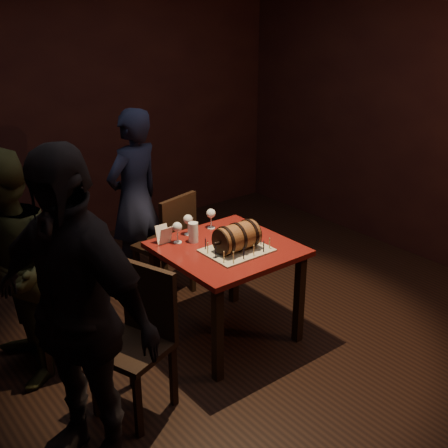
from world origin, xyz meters
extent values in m
plane|color=black|center=(0.00, 0.00, 0.00)|extent=(5.00, 5.00, 0.00)
cube|color=black|center=(0.00, 2.50, 1.40)|extent=(5.00, 0.04, 2.80)
cube|color=black|center=(2.50, 0.00, 1.40)|extent=(0.04, 5.00, 2.80)
cube|color=#520F0D|center=(0.09, 0.09, 0.73)|extent=(0.90, 0.90, 0.04)
cube|color=black|center=(-0.29, -0.29, 0.35)|extent=(0.06, 0.06, 0.71)
cube|color=black|center=(0.47, -0.29, 0.35)|extent=(0.06, 0.06, 0.71)
cube|color=black|center=(-0.29, 0.47, 0.35)|extent=(0.06, 0.06, 0.71)
cube|color=black|center=(0.47, 0.47, 0.35)|extent=(0.06, 0.06, 0.71)
cube|color=#A9A288|center=(0.09, -0.02, 0.76)|extent=(0.45, 0.35, 0.01)
cylinder|color=brown|center=(0.09, -0.02, 0.86)|extent=(0.29, 0.19, 0.19)
cylinder|color=black|center=(-0.01, -0.02, 0.86)|extent=(0.02, 0.21, 0.21)
cylinder|color=black|center=(0.09, -0.02, 0.86)|extent=(0.02, 0.21, 0.21)
cylinder|color=black|center=(0.20, -0.02, 0.86)|extent=(0.02, 0.21, 0.21)
cylinder|color=black|center=(-0.05, -0.02, 0.86)|extent=(0.01, 0.18, 0.18)
cylinder|color=black|center=(0.24, -0.02, 0.86)|extent=(0.01, 0.18, 0.18)
cylinder|color=black|center=(-0.08, -0.02, 0.86)|extent=(0.04, 0.02, 0.02)
sphere|color=black|center=(-0.10, -0.02, 0.86)|extent=(0.03, 0.03, 0.03)
cylinder|color=#EFE48E|center=(-0.06, -0.17, 0.80)|extent=(0.01, 0.01, 0.08)
cylinder|color=black|center=(-0.06, -0.17, 0.85)|extent=(0.00, 0.00, 0.01)
cylinder|color=black|center=(0.03, -0.17, 0.80)|extent=(0.01, 0.01, 0.08)
cylinder|color=black|center=(0.03, -0.17, 0.85)|extent=(0.00, 0.00, 0.01)
cylinder|color=#EFE48E|center=(0.13, -0.17, 0.80)|extent=(0.01, 0.01, 0.08)
cylinder|color=black|center=(0.13, -0.17, 0.85)|extent=(0.00, 0.00, 0.01)
cylinder|color=black|center=(0.22, -0.17, 0.80)|extent=(0.01, 0.01, 0.08)
cylinder|color=black|center=(0.22, -0.17, 0.85)|extent=(0.00, 0.00, 0.01)
cylinder|color=#EFE48E|center=(0.29, -0.15, 0.80)|extent=(0.01, 0.01, 0.08)
cylinder|color=black|center=(0.29, -0.15, 0.85)|extent=(0.00, 0.00, 0.01)
cylinder|color=black|center=(0.29, -0.06, 0.80)|extent=(0.01, 0.01, 0.08)
cylinder|color=black|center=(0.29, -0.06, 0.85)|extent=(0.00, 0.00, 0.01)
cylinder|color=#EFE48E|center=(0.29, 0.03, 0.80)|extent=(0.01, 0.01, 0.08)
cylinder|color=black|center=(0.29, 0.03, 0.85)|extent=(0.00, 0.00, 0.01)
cylinder|color=black|center=(0.29, 0.12, 0.80)|extent=(0.01, 0.01, 0.08)
cylinder|color=black|center=(0.29, 0.12, 0.85)|extent=(0.00, 0.00, 0.01)
cylinder|color=#EFE48E|center=(0.20, 0.12, 0.80)|extent=(0.01, 0.01, 0.08)
cylinder|color=black|center=(0.20, 0.12, 0.85)|extent=(0.00, 0.00, 0.01)
cylinder|color=black|center=(0.11, 0.12, 0.80)|extent=(0.01, 0.01, 0.08)
cylinder|color=black|center=(0.11, 0.12, 0.85)|extent=(0.00, 0.00, 0.01)
cylinder|color=#EFE48E|center=(0.02, 0.12, 0.80)|extent=(0.01, 0.01, 0.08)
cylinder|color=black|center=(0.02, 0.12, 0.85)|extent=(0.00, 0.00, 0.01)
cylinder|color=black|center=(-0.07, 0.12, 0.80)|extent=(0.01, 0.01, 0.08)
cylinder|color=black|center=(-0.07, 0.12, 0.85)|extent=(0.00, 0.00, 0.01)
cylinder|color=#EFE48E|center=(-0.10, 0.06, 0.80)|extent=(0.01, 0.01, 0.08)
cylinder|color=black|center=(-0.10, 0.06, 0.85)|extent=(0.00, 0.00, 0.01)
cylinder|color=black|center=(-0.10, -0.03, 0.80)|extent=(0.01, 0.01, 0.08)
cylinder|color=black|center=(-0.10, -0.03, 0.85)|extent=(0.00, 0.00, 0.01)
cylinder|color=#EFE48E|center=(-0.10, -0.12, 0.80)|extent=(0.01, 0.01, 0.08)
cylinder|color=black|center=(-0.10, -0.12, 0.85)|extent=(0.00, 0.00, 0.01)
cylinder|color=silver|center=(-0.15, 0.36, 0.75)|extent=(0.06, 0.06, 0.01)
cylinder|color=silver|center=(-0.15, 0.36, 0.80)|extent=(0.01, 0.01, 0.09)
sphere|color=silver|center=(-0.15, 0.36, 0.88)|extent=(0.07, 0.07, 0.07)
sphere|color=#591114|center=(-0.15, 0.36, 0.87)|extent=(0.05, 0.05, 0.05)
cylinder|color=silver|center=(-0.01, 0.44, 0.75)|extent=(0.06, 0.06, 0.01)
cylinder|color=silver|center=(-0.01, 0.44, 0.80)|extent=(0.01, 0.01, 0.09)
sphere|color=silver|center=(-0.01, 0.44, 0.88)|extent=(0.07, 0.07, 0.07)
cylinder|color=silver|center=(0.20, 0.43, 0.75)|extent=(0.06, 0.06, 0.01)
cylinder|color=silver|center=(0.20, 0.43, 0.80)|extent=(0.01, 0.01, 0.09)
sphere|color=silver|center=(0.20, 0.43, 0.88)|extent=(0.07, 0.07, 0.07)
sphere|color=#BF594C|center=(0.20, 0.43, 0.87)|extent=(0.05, 0.05, 0.05)
cylinder|color=silver|center=(-0.05, 0.30, 0.82)|extent=(0.07, 0.07, 0.15)
cylinder|color=#9E5414|center=(-0.05, 0.30, 0.81)|extent=(0.06, 0.06, 0.11)
cylinder|color=white|center=(-0.05, 0.30, 0.87)|extent=(0.06, 0.06, 0.02)
cube|color=black|center=(0.09, 0.94, 0.45)|extent=(0.48, 0.48, 0.04)
cube|color=black|center=(0.21, 1.15, 0.21)|extent=(0.04, 0.04, 0.43)
cube|color=black|center=(-0.12, 1.07, 0.21)|extent=(0.04, 0.04, 0.43)
cube|color=black|center=(0.29, 0.82, 0.21)|extent=(0.04, 0.04, 0.43)
cube|color=black|center=(-0.04, 0.74, 0.21)|extent=(0.04, 0.04, 0.43)
cube|color=black|center=(0.13, 0.77, 0.70)|extent=(0.40, 0.13, 0.46)
cube|color=black|center=(-0.95, 0.53, 0.45)|extent=(0.52, 0.52, 0.04)
cube|color=black|center=(-1.05, 0.76, 0.21)|extent=(0.04, 0.04, 0.43)
cube|color=black|center=(-1.18, 0.44, 0.21)|extent=(0.04, 0.04, 0.43)
cube|color=black|center=(-0.73, 0.63, 0.21)|extent=(0.04, 0.04, 0.43)
cube|color=black|center=(-0.86, 0.31, 0.21)|extent=(0.04, 0.04, 0.43)
cube|color=black|center=(-0.79, 0.46, 0.70)|extent=(0.19, 0.38, 0.46)
cube|color=black|center=(-0.88, -0.21, 0.45)|extent=(0.51, 0.51, 0.04)
cube|color=black|center=(-1.09, -0.11, 0.21)|extent=(0.04, 0.04, 0.43)
cube|color=black|center=(-0.98, -0.43, 0.21)|extent=(0.04, 0.04, 0.43)
cube|color=black|center=(-0.77, 0.01, 0.21)|extent=(0.04, 0.04, 0.43)
cube|color=black|center=(-0.66, -0.31, 0.21)|extent=(0.04, 0.04, 0.43)
cube|color=black|center=(-0.71, -0.15, 0.70)|extent=(0.17, 0.39, 0.46)
imported|color=black|center=(0.02, 1.29, 0.79)|extent=(0.66, 0.52, 1.58)
imported|color=#39391C|center=(-1.30, 0.56, 0.79)|extent=(0.66, 0.82, 1.58)
imported|color=black|center=(-1.28, -0.38, 0.91)|extent=(0.78, 1.16, 1.82)
camera|label=1|loc=(-2.20, -2.79, 2.42)|focal=45.00mm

